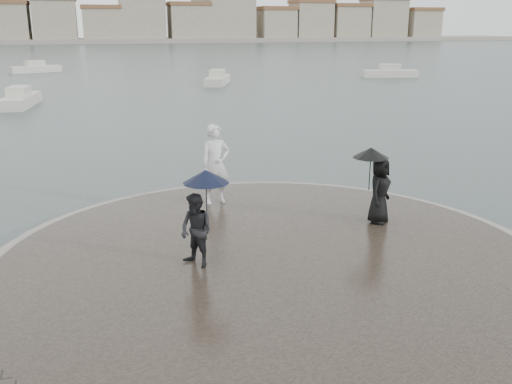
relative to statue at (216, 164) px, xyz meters
name	(u,v)px	position (x,y,z in m)	size (l,w,h in m)	color
ground	(335,355)	(0.37, -7.64, -1.48)	(400.00, 400.00, 0.00)	#2B3835
kerb_ring	(272,264)	(0.37, -4.14, -1.32)	(12.50, 12.50, 0.32)	gray
quay_tip	(272,263)	(0.37, -4.14, -1.30)	(11.90, 11.90, 0.36)	#2D261E
statue	(216,164)	(0.00, 0.00, 0.00)	(0.82, 0.54, 2.24)	silver
visitor_left	(199,216)	(-1.23, -4.18, -0.03)	(1.20, 1.07, 2.04)	black
visitor_right	(378,182)	(3.59, -2.74, -0.06)	(1.20, 1.04, 1.95)	black
far_skyline	(78,22)	(-5.92, 153.07, 4.13)	(260.00, 20.00, 37.00)	gray
boats	(175,78)	(4.14, 38.18, -1.10)	(40.94, 33.24, 1.50)	beige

